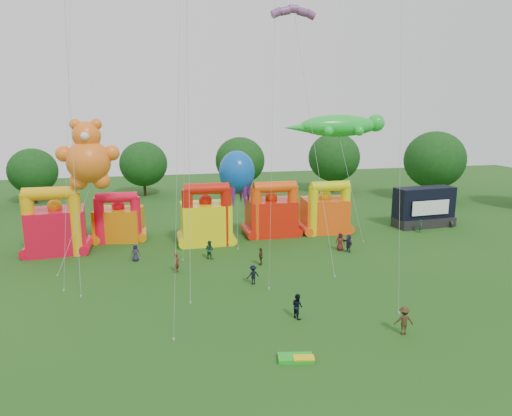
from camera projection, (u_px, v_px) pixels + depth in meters
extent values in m
plane|color=#1C4914|center=(286.00, 378.00, 24.44)|extent=(160.00, 160.00, 0.00)
cylinder|color=#352314|center=(432.00, 189.00, 71.70)|extent=(0.44, 0.44, 3.72)
ellipsoid|color=#133D12|center=(435.00, 160.00, 70.73)|extent=(9.30, 9.30, 8.89)
cylinder|color=#352314|center=(333.00, 182.00, 78.91)|extent=(0.44, 0.44, 3.51)
ellipsoid|color=#133D12|center=(334.00, 157.00, 77.99)|extent=(8.77, 8.78, 8.39)
cylinder|color=#352314|center=(240.00, 184.00, 77.03)|extent=(0.44, 0.44, 3.30)
ellipsoid|color=#133D12|center=(240.00, 161.00, 76.17)|extent=(8.25, 8.25, 7.88)
cylinder|color=#352314|center=(145.00, 187.00, 75.56)|extent=(0.44, 0.44, 3.09)
ellipsoid|color=#133D12|center=(144.00, 164.00, 74.75)|extent=(7.73, 7.72, 7.38)
cylinder|color=#352314|center=(35.00, 194.00, 69.52)|extent=(0.44, 0.44, 2.88)
ellipsoid|color=#133D12|center=(33.00, 171.00, 68.78)|extent=(7.20, 7.20, 6.88)
cube|color=red|center=(57.00, 231.00, 45.73)|extent=(5.82, 4.85, 4.40)
cylinder|color=#EFA70C|center=(29.00, 226.00, 43.58)|extent=(1.19, 1.19, 6.29)
cylinder|color=#EFA70C|center=(76.00, 224.00, 44.49)|extent=(1.19, 1.19, 6.29)
cylinder|color=#EFA70C|center=(50.00, 193.00, 43.36)|extent=(4.82, 1.25, 1.25)
sphere|color=#EFA70C|center=(55.00, 206.00, 45.20)|extent=(1.40, 1.40, 1.40)
cube|color=orange|center=(119.00, 224.00, 50.19)|extent=(5.45, 4.69, 3.49)
cylinder|color=red|center=(100.00, 221.00, 48.30)|extent=(1.06, 1.06, 4.99)
cylinder|color=red|center=(136.00, 219.00, 49.11)|extent=(1.06, 1.06, 4.99)
cylinder|color=red|center=(116.00, 197.00, 48.17)|extent=(4.27, 1.11, 1.11)
sphere|color=red|center=(118.00, 206.00, 49.76)|extent=(1.40, 1.40, 1.40)
cube|color=yellow|center=(206.00, 223.00, 48.92)|extent=(5.16, 4.14, 4.30)
cylinder|color=red|center=(188.00, 219.00, 46.88)|extent=(1.13, 1.13, 6.15)
cylinder|color=red|center=(226.00, 217.00, 47.74)|extent=(1.13, 1.13, 6.15)
cylinder|color=red|center=(207.00, 189.00, 46.66)|extent=(4.56, 1.18, 1.18)
sphere|color=red|center=(205.00, 201.00, 48.40)|extent=(1.40, 1.40, 1.40)
cube|color=red|center=(271.00, 217.00, 52.22)|extent=(5.40, 4.35, 4.04)
cylinder|color=#F94B0D|center=(256.00, 214.00, 50.11)|extent=(1.18, 1.18, 5.77)
cylinder|color=#F94B0D|center=(293.00, 212.00, 51.00)|extent=(1.18, 1.18, 5.77)
cylinder|color=#F94B0D|center=(275.00, 187.00, 49.94)|extent=(4.76, 1.23, 1.23)
sphere|color=#F94B0D|center=(271.00, 197.00, 51.72)|extent=(1.40, 1.40, 1.40)
cube|color=#FF500D|center=(324.00, 215.00, 53.49)|extent=(5.35, 4.43, 3.94)
cylinder|color=yellow|center=(313.00, 211.00, 51.50)|extent=(1.11, 1.11, 5.63)
cylinder|color=yellow|center=(345.00, 210.00, 52.34)|extent=(1.11, 1.11, 5.63)
cylinder|color=yellow|center=(330.00, 186.00, 51.32)|extent=(4.47, 1.16, 1.16)
sphere|color=yellow|center=(325.00, 196.00, 53.01)|extent=(1.40, 1.40, 1.40)
cube|color=black|center=(423.00, 222.00, 56.09)|extent=(7.63, 3.37, 1.10)
cube|color=black|center=(424.00, 202.00, 55.77)|extent=(7.60, 3.01, 3.71)
cube|color=white|center=(431.00, 208.00, 54.46)|extent=(5.12, 0.49, 1.75)
cylinder|color=black|center=(406.00, 227.00, 54.42)|extent=(0.30, 0.90, 0.90)
cylinder|color=black|center=(450.00, 224.00, 55.69)|extent=(0.30, 0.90, 0.90)
sphere|color=orange|center=(89.00, 161.00, 43.09)|extent=(4.10, 4.10, 4.10)
sphere|color=orange|center=(87.00, 135.00, 42.58)|extent=(2.61, 2.61, 2.61)
sphere|color=orange|center=(75.00, 124.00, 42.16)|extent=(1.03, 1.03, 1.03)
sphere|color=orange|center=(96.00, 124.00, 42.56)|extent=(1.03, 1.03, 1.03)
sphere|color=orange|center=(64.00, 154.00, 42.47)|extent=(1.49, 1.49, 1.49)
sphere|color=orange|center=(112.00, 153.00, 43.39)|extent=(1.49, 1.49, 1.49)
sphere|color=orange|center=(79.00, 181.00, 43.27)|extent=(1.68, 1.68, 1.68)
sphere|color=orange|center=(101.00, 180.00, 43.71)|extent=(1.68, 1.68, 1.68)
sphere|color=white|center=(85.00, 136.00, 41.38)|extent=(0.75, 0.75, 0.75)
ellipsoid|color=green|center=(339.00, 126.00, 51.11)|extent=(9.19, 2.87, 2.44)
sphere|color=green|center=(376.00, 123.00, 52.02)|extent=(1.98, 1.98, 1.98)
cone|color=green|center=(299.00, 128.00, 50.15)|extent=(3.59, 1.44, 1.44)
sphere|color=green|center=(348.00, 130.00, 52.98)|extent=(1.08, 1.08, 1.08)
sphere|color=green|center=(359.00, 131.00, 50.24)|extent=(1.08, 1.08, 1.08)
sphere|color=green|center=(319.00, 130.00, 52.21)|extent=(1.08, 1.08, 1.08)
sphere|color=green|center=(328.00, 131.00, 49.47)|extent=(1.08, 1.08, 1.08)
ellipsoid|color=#0C4FB6|center=(237.00, 172.00, 50.57)|extent=(3.99, 3.99, 4.79)
cone|color=#591E8C|center=(248.00, 191.00, 51.32)|extent=(0.90, 0.90, 3.19)
cone|color=#591E8C|center=(241.00, 190.00, 52.25)|extent=(0.90, 0.90, 3.19)
cone|color=#591E8C|center=(230.00, 190.00, 51.97)|extent=(0.90, 0.90, 3.19)
cone|color=#591E8C|center=(226.00, 192.00, 50.76)|extent=(0.90, 0.90, 3.19)
cone|color=#591E8C|center=(233.00, 194.00, 49.83)|extent=(0.90, 0.90, 3.19)
cone|color=#591E8C|center=(245.00, 193.00, 50.11)|extent=(0.90, 0.90, 3.19)
cube|color=green|center=(295.00, 358.00, 26.21)|extent=(2.15, 1.35, 0.24)
cube|color=yellow|center=(304.00, 358.00, 25.98)|extent=(1.29, 0.81, 0.10)
imported|color=#242238|center=(135.00, 253.00, 43.13)|extent=(0.90, 0.68, 1.65)
imported|color=#572618|center=(177.00, 263.00, 40.08)|extent=(0.71, 0.79, 1.81)
imported|color=#173A29|center=(209.00, 250.00, 43.82)|extent=(1.11, 1.09, 1.81)
imported|color=black|center=(253.00, 275.00, 37.43)|extent=(1.16, 0.83, 1.63)
imported|color=#3A2F17|center=(261.00, 256.00, 42.05)|extent=(0.76, 1.06, 1.68)
imported|color=#29243C|center=(348.00, 243.00, 45.90)|extent=(0.78, 1.75, 1.82)
imported|color=#561818|center=(340.00, 242.00, 46.36)|extent=(1.07, 0.89, 1.87)
imported|color=#1A4328|center=(421.00, 226.00, 53.17)|extent=(0.62, 0.67, 1.53)
imported|color=black|center=(297.00, 306.00, 31.36)|extent=(0.89, 1.01, 1.76)
imported|color=#3A2817|center=(404.00, 320.00, 29.08)|extent=(1.34, 0.96, 1.87)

